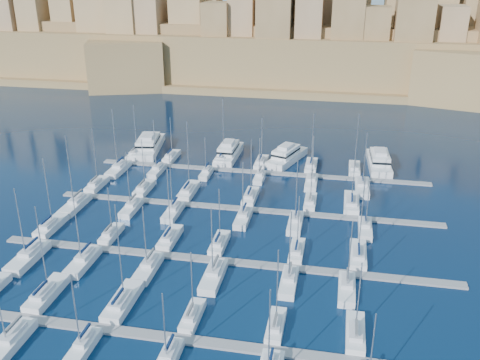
% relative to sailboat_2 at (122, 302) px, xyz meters
% --- Properties ---
extents(ground, '(600.00, 600.00, 0.00)m').
position_rel_sailboat_2_xyz_m(ground, '(12.14, 27.85, -0.78)').
color(ground, '#041431').
rests_on(ground, ground).
extents(pontoon_near, '(84.00, 2.00, 0.40)m').
position_rel_sailboat_2_xyz_m(pontoon_near, '(12.14, -6.15, -0.58)').
color(pontoon_near, slate).
rests_on(pontoon_near, ground).
extents(pontoon_mid_near, '(84.00, 2.00, 0.40)m').
position_rel_sailboat_2_xyz_m(pontoon_mid_near, '(12.14, 15.85, -0.58)').
color(pontoon_mid_near, slate).
rests_on(pontoon_mid_near, ground).
extents(pontoon_mid_far, '(84.00, 2.00, 0.40)m').
position_rel_sailboat_2_xyz_m(pontoon_mid_far, '(12.14, 37.85, -0.58)').
color(pontoon_mid_far, slate).
rests_on(pontoon_mid_far, ground).
extents(pontoon_far, '(84.00, 2.00, 0.40)m').
position_rel_sailboat_2_xyz_m(pontoon_far, '(12.14, 59.85, -0.58)').
color(pontoon_far, slate).
rests_on(pontoon_far, ground).
extents(sailboat_1, '(3.03, 10.09, 16.16)m').
position_rel_sailboat_2_xyz_m(sailboat_1, '(-12.84, -0.23, -0.02)').
color(sailboat_1, white).
rests_on(sailboat_1, ground).
extents(sailboat_2, '(3.17, 10.55, 17.57)m').
position_rel_sailboat_2_xyz_m(sailboat_2, '(0.00, 0.00, 0.00)').
color(sailboat_2, white).
rests_on(sailboat_2, ground).
extents(sailboat_3, '(2.33, 7.77, 11.74)m').
position_rel_sailboat_2_xyz_m(sailboat_3, '(11.71, -1.37, -0.07)').
color(sailboat_3, white).
rests_on(sailboat_3, ground).
extents(sailboat_4, '(2.36, 7.88, 13.47)m').
position_rel_sailboat_2_xyz_m(sailboat_4, '(24.33, -1.31, -0.05)').
color(sailboat_4, white).
rests_on(sailboat_4, ground).
extents(sailboat_5, '(2.69, 8.97, 12.44)m').
position_rel_sailboat_2_xyz_m(sailboat_5, '(35.76, -0.78, -0.06)').
color(sailboat_5, white).
rests_on(sailboat_5, ground).
extents(sailboat_7, '(3.00, 9.99, 16.35)m').
position_rel_sailboat_2_xyz_m(sailboat_7, '(-11.78, -12.02, -0.01)').
color(sailboat_7, white).
rests_on(sailboat_7, ground).
extents(sailboat_8, '(2.37, 7.92, 12.35)m').
position_rel_sailboat_2_xyz_m(sailboat_8, '(-1.28, -11.00, -0.06)').
color(sailboat_8, white).
rests_on(sailboat_8, ground).
extents(sailboat_9, '(2.40, 8.00, 11.86)m').
position_rel_sailboat_2_xyz_m(sailboat_9, '(11.05, -11.05, -0.07)').
color(sailboat_9, white).
rests_on(sailboat_9, ground).
extents(sailboat_12, '(2.86, 9.54, 15.28)m').
position_rel_sailboat_2_xyz_m(sailboat_12, '(-24.20, 21.50, -0.03)').
color(sailboat_12, white).
rests_on(sailboat_12, ground).
extents(sailboat_13, '(2.32, 7.73, 10.69)m').
position_rel_sailboat_2_xyz_m(sailboat_13, '(-10.91, 20.61, -0.08)').
color(sailboat_13, white).
rests_on(sailboat_13, ground).
extents(sailboat_14, '(2.74, 9.12, 15.27)m').
position_rel_sailboat_2_xyz_m(sailboat_14, '(0.83, 21.30, -0.03)').
color(sailboat_14, white).
rests_on(sailboat_14, ground).
extents(sailboat_15, '(2.58, 8.60, 11.99)m').
position_rel_sailboat_2_xyz_m(sailboat_15, '(10.65, 21.04, -0.06)').
color(sailboat_15, white).
rests_on(sailboat_15, ground).
extents(sailboat_16, '(2.50, 8.33, 11.88)m').
position_rel_sailboat_2_xyz_m(sailboat_16, '(25.29, 20.91, -0.07)').
color(sailboat_16, white).
rests_on(sailboat_16, ground).
extents(sailboat_17, '(2.96, 9.85, 15.35)m').
position_rel_sailboat_2_xyz_m(sailboat_17, '(36.34, 21.66, -0.02)').
color(sailboat_17, white).
rests_on(sailboat_17, ground).
extents(sailboat_18, '(3.23, 10.77, 14.80)m').
position_rel_sailboat_2_xyz_m(sailboat_18, '(-22.00, 9.59, -0.02)').
color(sailboat_18, white).
rests_on(sailboat_18, ground).
extents(sailboat_19, '(2.91, 9.71, 16.71)m').
position_rel_sailboat_2_xyz_m(sailboat_19, '(-11.61, 10.11, -0.01)').
color(sailboat_19, white).
rests_on(sailboat_19, ground).
extents(sailboat_20, '(2.78, 9.27, 13.05)m').
position_rel_sailboat_2_xyz_m(sailboat_20, '(0.50, 10.33, -0.05)').
color(sailboat_20, white).
rests_on(sailboat_20, ground).
extents(sailboat_21, '(3.01, 10.04, 14.17)m').
position_rel_sailboat_2_xyz_m(sailboat_21, '(12.26, 9.95, -0.03)').
color(sailboat_21, white).
rests_on(sailboat_21, ground).
extents(sailboat_22, '(2.62, 8.74, 14.31)m').
position_rel_sailboat_2_xyz_m(sailboat_22, '(24.96, 10.59, -0.04)').
color(sailboat_22, white).
rests_on(sailboat_22, ground).
extents(sailboat_23, '(2.71, 9.05, 13.61)m').
position_rel_sailboat_2_xyz_m(sailboat_23, '(34.43, 10.44, -0.05)').
color(sailboat_23, white).
rests_on(sailboat_23, ground).
extents(sailboat_24, '(2.63, 8.76, 14.76)m').
position_rel_sailboat_2_xyz_m(sailboat_24, '(-24.41, 43.12, -0.04)').
color(sailboat_24, white).
rests_on(sailboat_24, ground).
extents(sailboat_25, '(2.64, 8.81, 12.91)m').
position_rel_sailboat_2_xyz_m(sailboat_25, '(-12.54, 43.14, -0.05)').
color(sailboat_25, white).
rests_on(sailboat_25, ground).
extents(sailboat_26, '(3.03, 10.08, 17.47)m').
position_rel_sailboat_2_xyz_m(sailboat_26, '(-1.93, 43.77, -0.00)').
color(sailboat_26, white).
rests_on(sailboat_26, ground).
extents(sailboat_27, '(2.73, 9.11, 14.54)m').
position_rel_sailboat_2_xyz_m(sailboat_27, '(12.70, 43.29, -0.04)').
color(sailboat_27, white).
rests_on(sailboat_27, ground).
extents(sailboat_28, '(2.49, 8.29, 13.44)m').
position_rel_sailboat_2_xyz_m(sailboat_28, '(26.19, 42.89, -0.05)').
color(sailboat_28, white).
rests_on(sailboat_28, ground).
extents(sailboat_29, '(3.23, 10.77, 15.99)m').
position_rel_sailboat_2_xyz_m(sailboat_29, '(35.11, 44.11, -0.01)').
color(sailboat_29, white).
rests_on(sailboat_29, ground).
extents(sailboat_30, '(3.08, 10.25, 16.99)m').
position_rel_sailboat_2_xyz_m(sailboat_30, '(-24.13, 31.85, -0.01)').
color(sailboat_30, white).
rests_on(sailboat_30, ground).
extents(sailboat_31, '(2.57, 8.58, 14.00)m').
position_rel_sailboat_2_xyz_m(sailboat_31, '(-11.51, 32.67, -0.04)').
color(sailboat_31, white).
rests_on(sailboat_31, ground).
extents(sailboat_32, '(2.67, 8.91, 14.23)m').
position_rel_sailboat_2_xyz_m(sailboat_32, '(-2.06, 32.51, -0.04)').
color(sailboat_32, white).
rests_on(sailboat_32, ground).
extents(sailboat_33, '(2.68, 8.92, 13.52)m').
position_rel_sailboat_2_xyz_m(sailboat_33, '(13.09, 32.50, -0.05)').
color(sailboat_33, white).
rests_on(sailboat_33, ground).
extents(sailboat_34, '(2.78, 9.26, 15.11)m').
position_rel_sailboat_2_xyz_m(sailboat_34, '(23.93, 32.33, -0.03)').
color(sailboat_34, white).
rests_on(sailboat_34, ground).
extents(sailboat_35, '(2.64, 8.80, 12.48)m').
position_rel_sailboat_2_xyz_m(sailboat_35, '(37.80, 32.56, -0.06)').
color(sailboat_35, white).
rests_on(sailboat_35, ground).
extents(sailboat_36, '(2.78, 9.27, 14.72)m').
position_rel_sailboat_2_xyz_m(sailboat_36, '(-23.16, 65.37, -0.03)').
color(sailboat_36, white).
rests_on(sailboat_36, ground).
extents(sailboat_37, '(2.65, 8.83, 11.97)m').
position_rel_sailboat_2_xyz_m(sailboat_37, '(-12.97, 65.15, -0.06)').
color(sailboat_37, white).
rests_on(sailboat_37, ground).
extents(sailboat_38, '(3.26, 10.88, 17.29)m').
position_rel_sailboat_2_xyz_m(sailboat_38, '(1.14, 66.16, 0.00)').
color(sailboat_38, white).
rests_on(sailboat_38, ground).
extents(sailboat_39, '(2.76, 9.21, 13.08)m').
position_rel_sailboat_2_xyz_m(sailboat_39, '(11.67, 65.34, -0.05)').
color(sailboat_39, white).
rests_on(sailboat_39, ground).
extents(sailboat_40, '(2.83, 9.42, 14.82)m').
position_rel_sailboat_2_xyz_m(sailboat_40, '(24.78, 65.45, -0.03)').
color(sailboat_40, white).
rests_on(sailboat_40, ground).
extents(sailboat_41, '(2.80, 9.34, 15.22)m').
position_rel_sailboat_2_xyz_m(sailboat_41, '(35.82, 65.40, -0.03)').
color(sailboat_41, white).
rests_on(sailboat_41, ground).
extents(sailboat_42, '(3.13, 10.43, 16.85)m').
position_rel_sailboat_2_xyz_m(sailboat_42, '(-23.40, 53.76, -0.01)').
color(sailboat_42, white).
rests_on(sailboat_42, ground).
extents(sailboat_43, '(2.52, 8.40, 14.37)m').
position_rel_sailboat_2_xyz_m(sailboat_43, '(-13.41, 54.76, -0.04)').
color(sailboat_43, white).
rests_on(sailboat_43, ground).
extents(sailboat_44, '(2.20, 7.33, 10.50)m').
position_rel_sailboat_2_xyz_m(sailboat_44, '(-0.68, 55.28, -0.09)').
color(sailboat_44, white).
rests_on(sailboat_44, ground).
extents(sailboat_45, '(2.21, 7.38, 11.20)m').
position_rel_sailboat_2_xyz_m(sailboat_45, '(12.88, 55.26, -0.08)').
color(sailboat_45, white).
rests_on(sailboat_45, ground).
extents(sailboat_46, '(2.74, 9.13, 12.86)m').
position_rel_sailboat_2_xyz_m(sailboat_46, '(25.61, 54.40, -0.05)').
color(sailboat_46, white).
rests_on(sailboat_46, ground).
extents(sailboat_47, '(3.25, 10.83, 14.70)m').
position_rel_sailboat_2_xyz_m(sailboat_47, '(37.56, 53.57, -0.02)').
color(sailboat_47, white).
rests_on(sailboat_47, ground).
extents(motor_yacht_a, '(8.99, 20.44, 5.25)m').
position_rel_sailboat_2_xyz_m(motor_yacht_a, '(-21.45, 70.84, 0.94)').
color(motor_yacht_a, white).
rests_on(motor_yacht_a, ground).
extents(motor_yacht_b, '(5.11, 16.46, 5.25)m').
position_rel_sailboat_2_xyz_m(motor_yacht_b, '(2.12, 69.23, 0.94)').
color(motor_yacht_b, white).
rests_on(motor_yacht_b, ground).
extents(motor_yacht_c, '(9.96, 17.10, 5.25)m').
position_rel_sailboat_2_xyz_m(motor_yacht_c, '(17.93, 69.24, 0.94)').
color(motor_yacht_c, white).
rests_on(motor_yacht_c, ground).
extents(motor_yacht_d, '(6.15, 17.76, 5.25)m').
position_rel_sailboat_2_xyz_m(motor_yacht_d, '(42.07, 69.76, 0.94)').
color(motor_yacht_d, white).
rests_on(motor_yacht_d, ground).
extents(fortified_city, '(460.00, 108.95, 59.52)m').
position_rel_sailboat_2_xyz_m(fortified_city, '(11.96, 183.11, 13.96)').
color(fortified_city, brown).
rests_on(fortified_city, ground).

